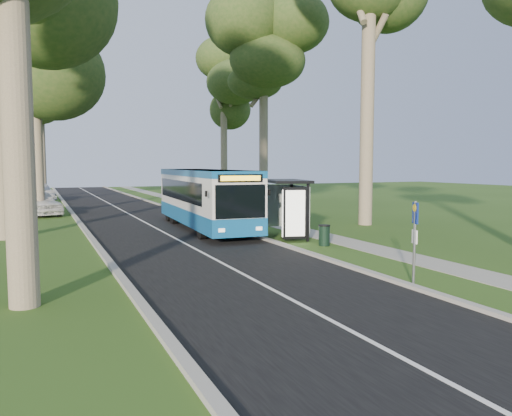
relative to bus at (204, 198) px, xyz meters
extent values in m
plane|color=#2F4E18|center=(1.20, -7.93, -1.59)|extent=(120.00, 120.00, 0.00)
cube|color=black|center=(-2.30, 2.07, -1.58)|extent=(7.00, 100.00, 0.02)
cube|color=#9E9B93|center=(1.20, 2.07, -1.53)|extent=(0.25, 100.00, 0.12)
cube|color=#9E9B93|center=(-5.80, 2.07, -1.53)|extent=(0.25, 100.00, 0.12)
cube|color=white|center=(-2.30, 2.07, -1.56)|extent=(0.12, 100.00, 0.00)
cube|color=gray|center=(4.20, 2.07, -1.58)|extent=(1.50, 100.00, 0.02)
cube|color=silver|center=(0.00, 0.01, 0.11)|extent=(3.01, 11.61, 2.73)
cube|color=#0F5491|center=(0.00, 0.01, -0.87)|extent=(3.04, 11.64, 0.77)
cube|color=#0F5491|center=(0.00, 0.01, 1.32)|extent=(3.04, 11.64, 0.31)
cube|color=black|center=(0.00, -5.75, 0.23)|extent=(2.15, 0.17, 1.39)
cube|color=yellow|center=(0.00, -5.79, 1.19)|extent=(1.72, 0.11, 0.21)
cube|color=black|center=(0.00, -5.68, -1.11)|extent=(2.30, 0.24, 0.29)
cylinder|color=black|center=(-1.08, -3.53, -1.09)|extent=(0.32, 1.01, 1.00)
cylinder|color=black|center=(1.08, -3.53, -1.09)|extent=(0.32, 1.01, 1.00)
cylinder|color=black|center=(-1.08, 3.37, -1.09)|extent=(0.32, 1.01, 1.00)
cylinder|color=black|center=(1.08, 3.37, -1.09)|extent=(0.32, 1.01, 1.00)
cylinder|color=gray|center=(1.50, -14.01, -0.42)|extent=(0.08, 0.08, 2.34)
cube|color=navy|center=(1.50, -14.01, 0.43)|extent=(0.14, 0.32, 0.58)
cylinder|color=yellow|center=(1.46, -14.01, 0.57)|extent=(0.08, 0.20, 0.21)
cube|color=white|center=(1.50, -14.01, -0.23)|extent=(0.14, 0.28, 0.38)
cube|color=black|center=(3.04, -5.82, -0.33)|extent=(0.12, 0.12, 2.52)
cube|color=black|center=(3.04, -3.23, -0.33)|extent=(0.12, 0.12, 2.52)
cube|color=black|center=(2.42, -4.53, 0.99)|extent=(2.26, 3.35, 0.12)
cube|color=silver|center=(3.12, -4.53, -0.23)|extent=(0.57, 2.52, 2.02)
cube|color=black|center=(2.42, -5.94, -0.33)|extent=(1.07, 0.38, 2.22)
cube|color=white|center=(2.42, -6.02, -0.33)|extent=(0.84, 0.20, 1.97)
cube|color=black|center=(2.72, -4.22, -1.13)|extent=(0.75, 1.85, 0.06)
cylinder|color=black|center=(2.83, -7.16, -1.18)|extent=(0.45, 0.45, 0.82)
cylinder|color=black|center=(2.83, -7.16, -0.75)|extent=(0.49, 0.49, 0.05)
imported|color=white|center=(-7.87, 10.94, -0.75)|extent=(3.33, 5.28, 1.68)
imported|color=#B0B3B8|center=(-7.87, 24.62, -0.80)|extent=(3.20, 5.05, 1.57)
cylinder|color=#7A6B56|center=(-8.30, -11.93, 4.23)|extent=(0.69, 0.69, 11.63)
cylinder|color=#7A6B56|center=(-7.80, 10.07, 3.85)|extent=(0.67, 0.67, 10.88)
ellipsoid|color=#29481B|center=(-7.80, 10.07, 9.60)|extent=(5.20, 5.20, 7.46)
cylinder|color=#7A6B56|center=(-9.80, 20.07, 4.07)|extent=(0.68, 0.68, 11.31)
ellipsoid|color=#29481B|center=(-9.80, 20.07, 10.05)|extent=(5.20, 5.20, 7.76)
cylinder|color=#7A6B56|center=(-7.30, 30.07, 4.12)|extent=(0.69, 0.69, 11.41)
ellipsoid|color=#29481B|center=(-7.30, 30.07, 10.15)|extent=(5.20, 5.20, 7.83)
cylinder|color=#7A6B56|center=(8.70, -1.93, 5.05)|extent=(0.74, 0.74, 13.28)
cylinder|color=#7A6B56|center=(8.00, 10.07, 3.86)|extent=(0.67, 0.67, 10.90)
ellipsoid|color=#29481B|center=(8.00, 10.07, 9.62)|extent=(5.20, 5.20, 7.47)
cylinder|color=#7A6B56|center=(9.20, 22.07, 3.75)|extent=(0.66, 0.66, 10.67)
ellipsoid|color=#29481B|center=(9.20, 22.07, 9.39)|extent=(5.20, 5.20, 7.32)
camera|label=1|loc=(-7.96, -24.64, 1.75)|focal=35.00mm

